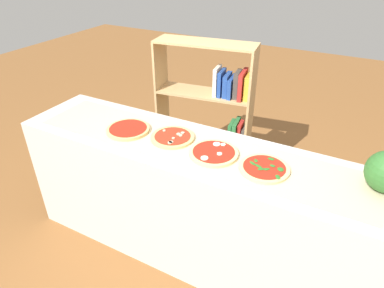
{
  "coord_description": "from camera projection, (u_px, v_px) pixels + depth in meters",
  "views": [
    {
      "loc": [
        0.88,
        -1.64,
        2.09
      ],
      "look_at": [
        0.0,
        0.0,
        0.96
      ],
      "focal_mm": 31.73,
      "sensor_mm": 36.0,
      "label": 1
    }
  ],
  "objects": [
    {
      "name": "pizza_spinach_3",
      "position": [
        264.0,
        168.0,
        1.97
      ],
      "size": [
        0.29,
        0.29,
        0.02
      ],
      "color": "#E5C17F",
      "rests_on": "parchment_paper"
    },
    {
      "name": "pizza_mushroom_1",
      "position": [
        173.0,
        137.0,
        2.27
      ],
      "size": [
        0.29,
        0.29,
        0.03
      ],
      "color": "#DBB26B",
      "rests_on": "parchment_paper"
    },
    {
      "name": "pizza_mozzarella_2",
      "position": [
        214.0,
        153.0,
        2.1
      ],
      "size": [
        0.31,
        0.31,
        0.03
      ],
      "color": "#E5C17F",
      "rests_on": "parchment_paper"
    },
    {
      "name": "pizza_plain_0",
      "position": [
        128.0,
        129.0,
        2.36
      ],
      "size": [
        0.3,
        0.3,
        0.02
      ],
      "color": "#DBB26B",
      "rests_on": "parchment_paper"
    },
    {
      "name": "parchment_paper",
      "position": [
        192.0,
        147.0,
        2.19
      ],
      "size": [
        2.25,
        0.45,
        0.0
      ],
      "primitive_type": "cube",
      "color": "beige",
      "rests_on": "counter"
    },
    {
      "name": "bookshelf",
      "position": [
        216.0,
        122.0,
        3.14
      ],
      "size": [
        0.9,
        0.39,
        1.36
      ],
      "color": "tan",
      "rests_on": "ground_plane"
    },
    {
      "name": "ground_plane",
      "position": [
        192.0,
        248.0,
        2.68
      ],
      "size": [
        12.0,
        12.0,
        0.0
      ],
      "primitive_type": "plane",
      "color": "brown"
    },
    {
      "name": "counter",
      "position": [
        192.0,
        202.0,
        2.44
      ],
      "size": [
        2.51,
        0.6,
        0.94
      ],
      "primitive_type": "cube",
      "color": "beige",
      "rests_on": "ground_plane"
    }
  ]
}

